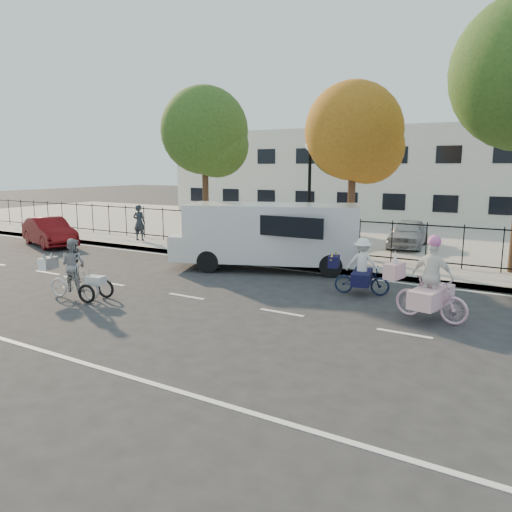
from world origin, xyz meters
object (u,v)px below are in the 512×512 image
Objects in this scene: bull_bike at (361,272)px; red_sedan at (49,232)px; unicorn_bike at (430,289)px; white_van at (270,233)px; zebra_trike at (74,276)px; lamppost at (310,178)px; pedestrian at (139,223)px; lot_car_b at (279,223)px; lot_car_d at (408,233)px; lot_car_c at (328,224)px.

bull_bike is 0.46× the size of red_sedan.
unicorn_bike is 0.30× the size of white_van.
bull_bike is (6.50, 4.49, -0.00)m from zebra_trike.
lamppost is 2.61× the size of pedestrian.
white_van is 4.18× the size of pedestrian.
lot_car_b is (5.14, 4.07, -0.11)m from pedestrian.
lamppost is at bearing 28.13° from bull_bike.
lot_car_d is (3.14, 6.44, -0.51)m from white_van.
pedestrian is 0.48× the size of lot_car_d.
lot_car_b is 1.49× the size of lot_car_d.
zebra_trike is at bearing 119.85° from unicorn_bike.
bull_bike is at bearing -75.28° from red_sedan.
lamppost is 0.99× the size of lot_car_c.
red_sedan is at bearing -159.21° from lot_car_d.
lamppost is 1.12× the size of red_sedan.
pedestrian is at bearing 60.02° from bull_bike.
zebra_trike reaches higher than lot_car_d.
bull_bike is 4.36m from white_van.
red_sedan is at bearing 92.52° from unicorn_bike.
zebra_trike reaches higher than bull_bike.
white_van reaches higher than zebra_trike.
unicorn_bike is at bearing -83.37° from zebra_trike.
zebra_trike is 13.88m from lot_car_d.
unicorn_bike is (8.69, 2.98, 0.11)m from zebra_trike.
bull_bike is 12.52m from pedestrian.
pedestrian reaches higher than zebra_trike.
zebra_trike is 0.94× the size of unicorn_bike.
bull_bike is at bearing 149.64° from pedestrian.
zebra_trike is at bearing -108.27° from lot_car_c.
white_van is (-6.14, 3.24, 0.51)m from unicorn_bike.
bull_bike is at bearing -48.78° from lamppost.
unicorn_bike is (5.72, -5.54, -2.36)m from lamppost.
red_sedan is 0.74× the size of lot_car_b.
zebra_trike is at bearing -120.18° from lot_car_d.
lot_car_d is (14.17, 7.14, 0.11)m from red_sedan.
white_van is 8.25m from pedestrian.
pedestrian reaches higher than lot_car_b.
bull_bike reaches higher than lot_car_c.
lot_car_c is (-0.60, 6.58, -0.39)m from white_van.
red_sedan is 10.53m from lot_car_b.
pedestrian is (-11.98, 3.63, 0.34)m from bull_bike.
unicorn_bike reaches higher than lot_car_d.
pedestrian is at bearing 145.70° from white_van.
pedestrian is at bearing -177.28° from lamppost.
bull_bike is at bearing -70.90° from lot_car_c.
zebra_trike reaches higher than lot_car_b.
lot_car_c is at bearing -6.72° from lot_car_b.
unicorn_bike is 11.91m from lot_car_c.
white_van is at bearing -100.20° from lamppost.
lamppost reaches higher than zebra_trike.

